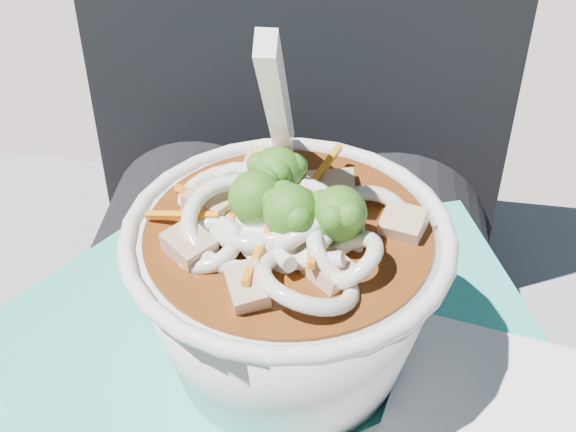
{
  "coord_description": "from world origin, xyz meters",
  "views": [
    {
      "loc": [
        0.05,
        -0.32,
        0.99
      ],
      "look_at": [
        0.02,
        -0.01,
        0.74
      ],
      "focal_mm": 50.0,
      "sensor_mm": 36.0,
      "label": 1
    }
  ],
  "objects": [
    {
      "name": "person_body",
      "position": [
        0.0,
        0.09,
        0.56
      ],
      "size": [
        0.34,
        0.94,
        1.01
      ],
      "color": "black",
      "rests_on": "ground"
    },
    {
      "name": "plastic_bag",
      "position": [
        -0.01,
        -0.01,
        0.63
      ],
      "size": [
        0.37,
        0.33,
        0.01
      ],
      "color": "#2AB29F",
      "rests_on": "lap"
    },
    {
      "name": "udon_bowl",
      "position": [
        0.02,
        -0.01,
        0.7
      ],
      "size": [
        0.21,
        0.21,
        0.21
      ],
      "color": "silver",
      "rests_on": "plastic_bag"
    }
  ]
}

